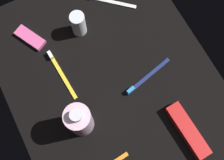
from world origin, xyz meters
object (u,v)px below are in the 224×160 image
at_px(bodywash_bottle, 80,120).
at_px(toothbrush_yellow, 60,72).
at_px(toothbrush_navy, 146,78).
at_px(snack_bar_pink, 30,38).
at_px(deodorant_stick, 78,24).
at_px(toothbrush_white, 108,0).
at_px(toothpaste_box_red, 188,131).

height_order(bodywash_bottle, toothbrush_yellow, bodywash_bottle).
bearing_deg(toothbrush_navy, snack_bar_pink, 42.30).
bearing_deg(toothbrush_yellow, deodorant_stick, -48.62).
height_order(toothbrush_navy, toothbrush_white, same).
xyz_separation_m(deodorant_stick, toothpaste_box_red, (-0.45, -0.14, -0.03)).
relative_size(bodywash_bottle, toothbrush_navy, 0.97).
relative_size(toothbrush_white, toothpaste_box_red, 0.81).
xyz_separation_m(toothbrush_white, toothpaste_box_red, (-0.51, -0.01, 0.01)).
relative_size(deodorant_stick, toothpaste_box_red, 0.53).
bearing_deg(toothbrush_navy, toothbrush_yellow, 58.08).
xyz_separation_m(toothpaste_box_red, snack_bar_pink, (0.50, 0.30, -0.01)).
height_order(deodorant_stick, toothbrush_white, deodorant_stick).
height_order(deodorant_stick, toothbrush_navy, deodorant_stick).
distance_m(toothbrush_yellow, toothbrush_navy, 0.27).
distance_m(bodywash_bottle, toothbrush_white, 0.44).
relative_size(toothpaste_box_red, snack_bar_pink, 1.69).
bearing_deg(toothbrush_navy, deodorant_stick, 24.21).
height_order(toothbrush_yellow, snack_bar_pink, toothbrush_yellow).
bearing_deg(toothpaste_box_red, toothbrush_navy, 4.77).
bearing_deg(bodywash_bottle, deodorant_stick, -24.33).
relative_size(toothbrush_yellow, toothpaste_box_red, 1.02).
xyz_separation_m(bodywash_bottle, toothbrush_yellow, (0.18, -0.01, -0.07)).
distance_m(deodorant_stick, toothpaste_box_red, 0.47).
relative_size(toothbrush_yellow, toothbrush_navy, 1.01).
height_order(bodywash_bottle, toothbrush_white, bodywash_bottle).
distance_m(toothbrush_white, snack_bar_pink, 0.29).
bearing_deg(toothpaste_box_red, toothbrush_white, -2.36).
bearing_deg(toothbrush_yellow, toothbrush_navy, -121.92).
relative_size(toothbrush_navy, snack_bar_pink, 1.71).
relative_size(deodorant_stick, snack_bar_pink, 0.89).
distance_m(toothbrush_yellow, toothpaste_box_red, 0.43).
bearing_deg(toothbrush_white, toothpaste_box_red, -179.14).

